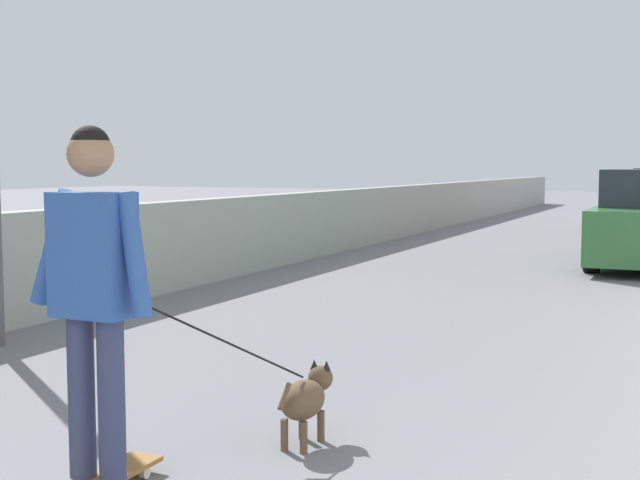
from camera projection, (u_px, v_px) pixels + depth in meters
The scene contains 4 objects.
ground_plane at pixel (514, 260), 14.28m from camera, with size 80.00×80.00×0.00m, color slate.
wall_left at pixel (284, 229), 13.79m from camera, with size 48.00×0.30×1.14m, color #999E93.
person_skateboarder at pixel (93, 275), 4.00m from camera, with size 0.22×0.71×1.70m.
dog at pixel (305, 397), 4.83m from camera, with size 1.39×0.71×1.06m.
Camera 1 is at (-0.28, -2.88, 1.60)m, focal length 47.35 mm.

